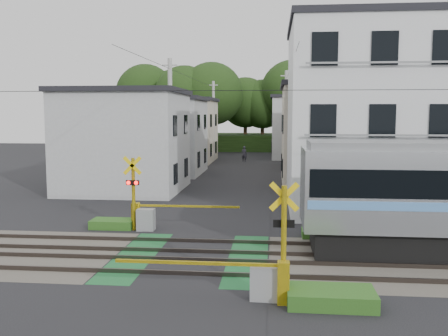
# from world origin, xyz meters

# --- Properties ---
(ground) EXTENTS (120.00, 120.00, 0.00)m
(ground) POSITION_xyz_m (0.00, 0.00, 0.00)
(ground) COLOR black
(track_bed) EXTENTS (120.00, 120.00, 0.14)m
(track_bed) POSITION_xyz_m (0.00, 0.00, 0.04)
(track_bed) COLOR #47423A
(track_bed) RESTS_ON ground
(crossing_signal_near) EXTENTS (4.74, 0.65, 3.09)m
(crossing_signal_near) POSITION_xyz_m (2.59, -3.65, 0.71)
(crossing_signal_near) COLOR yellow
(crossing_signal_near) RESTS_ON ground
(crossing_signal_far) EXTENTS (4.74, 0.65, 3.09)m
(crossing_signal_far) POSITION_xyz_m (-2.59, 3.65, 0.71)
(crossing_signal_far) COLOR yellow
(crossing_signal_far) RESTS_ON ground
(apartment_block) EXTENTS (10.20, 8.36, 9.30)m
(apartment_block) POSITION_xyz_m (8.50, 9.49, 4.66)
(apartment_block) COLOR silver
(apartment_block) RESTS_ON ground
(houses_row) EXTENTS (22.07, 31.35, 6.80)m
(houses_row) POSITION_xyz_m (0.25, 25.92, 3.24)
(houses_row) COLOR #B1B4B6
(houses_row) RESTS_ON ground
(tree_hill) EXTENTS (40.00, 13.75, 11.80)m
(tree_hill) POSITION_xyz_m (-0.04, 48.34, 6.01)
(tree_hill) COLOR #1D3511
(tree_hill) RESTS_ON ground
(catenary) EXTENTS (60.00, 5.04, 7.00)m
(catenary) POSITION_xyz_m (6.00, 0.03, 3.70)
(catenary) COLOR #2D2D33
(catenary) RESTS_ON ground
(utility_poles) EXTENTS (7.90, 42.00, 8.00)m
(utility_poles) POSITION_xyz_m (-1.05, 23.01, 4.08)
(utility_poles) COLOR #A5A5A0
(utility_poles) RESTS_ON ground
(pedestrian) EXTENTS (0.64, 0.49, 1.56)m
(pedestrian) POSITION_xyz_m (-0.21, 32.93, 0.78)
(pedestrian) COLOR #34323E
(pedestrian) RESTS_ON ground
(weed_patches) EXTENTS (10.25, 8.80, 0.40)m
(weed_patches) POSITION_xyz_m (1.76, -0.09, 0.18)
(weed_patches) COLOR #2D5E1E
(weed_patches) RESTS_ON ground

